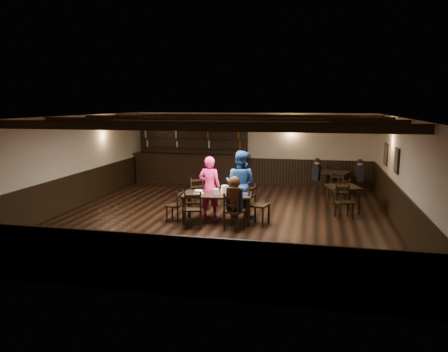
% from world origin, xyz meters
% --- Properties ---
extents(ground, '(10.00, 10.00, 0.00)m').
position_xyz_m(ground, '(0.00, 0.00, 0.00)').
color(ground, black).
rests_on(ground, ground).
extents(room_shell, '(9.02, 10.02, 2.71)m').
position_xyz_m(room_shell, '(0.01, 0.04, 1.75)').
color(room_shell, beige).
rests_on(room_shell, ground).
extents(dining_table, '(1.82, 1.06, 0.75)m').
position_xyz_m(dining_table, '(-0.01, -0.56, 0.68)').
color(dining_table, black).
rests_on(dining_table, ground).
extents(chair_near_left, '(0.54, 0.53, 0.94)m').
position_xyz_m(chair_near_left, '(-0.46, -1.28, 0.55)').
color(chair_near_left, black).
rests_on(chair_near_left, ground).
extents(chair_near_right, '(0.54, 0.52, 0.92)m').
position_xyz_m(chair_near_right, '(0.54, -1.24, 0.54)').
color(chair_near_right, black).
rests_on(chair_near_right, ground).
extents(chair_end_left, '(0.41, 0.42, 0.82)m').
position_xyz_m(chair_end_left, '(-1.05, -0.67, 0.48)').
color(chair_end_left, black).
rests_on(chair_end_left, ground).
extents(chair_end_right, '(0.55, 0.57, 1.00)m').
position_xyz_m(chair_end_right, '(0.99, -0.52, 0.58)').
color(chair_end_right, black).
rests_on(chair_end_right, ground).
extents(chair_far_pushed, '(0.60, 0.60, 0.94)m').
position_xyz_m(chair_far_pushed, '(-0.86, 0.68, 0.55)').
color(chair_far_pushed, black).
rests_on(chair_far_pushed, ground).
extents(woman_pink, '(0.63, 0.43, 1.65)m').
position_xyz_m(woman_pink, '(-0.34, -0.06, 0.83)').
color(woman_pink, '#FF2492').
rests_on(woman_pink, ground).
extents(man_blue, '(1.02, 0.88, 1.81)m').
position_xyz_m(man_blue, '(0.48, 0.09, 0.91)').
color(man_blue, navy).
rests_on(man_blue, ground).
extents(seated_person, '(0.37, 0.55, 0.90)m').
position_xyz_m(seated_person, '(0.56, -1.18, 0.87)').
color(seated_person, black).
rests_on(seated_person, ground).
extents(cake, '(0.26, 0.26, 0.08)m').
position_xyz_m(cake, '(-0.49, -0.61, 0.79)').
color(cake, white).
rests_on(cake, dining_table).
extents(plate_stack_a, '(0.15, 0.15, 0.15)m').
position_xyz_m(plate_stack_a, '(-0.03, -0.65, 0.83)').
color(plate_stack_a, white).
rests_on(plate_stack_a, dining_table).
extents(plate_stack_b, '(0.19, 0.19, 0.22)m').
position_xyz_m(plate_stack_b, '(0.18, -0.54, 0.86)').
color(plate_stack_b, white).
rests_on(plate_stack_b, dining_table).
extents(tea_light, '(0.05, 0.05, 0.06)m').
position_xyz_m(tea_light, '(-0.02, -0.50, 0.78)').
color(tea_light, '#A5A8AD').
rests_on(tea_light, dining_table).
extents(salt_shaker, '(0.03, 0.03, 0.08)m').
position_xyz_m(salt_shaker, '(0.32, -0.58, 0.79)').
color(salt_shaker, silver).
rests_on(salt_shaker, dining_table).
extents(pepper_shaker, '(0.04, 0.04, 0.09)m').
position_xyz_m(pepper_shaker, '(0.46, -0.56, 0.80)').
color(pepper_shaker, '#A5A8AD').
rests_on(pepper_shaker, dining_table).
extents(drink_glass, '(0.06, 0.06, 0.09)m').
position_xyz_m(drink_glass, '(0.29, -0.38, 0.80)').
color(drink_glass, silver).
rests_on(drink_glass, dining_table).
extents(menu_red, '(0.35, 0.29, 0.00)m').
position_xyz_m(menu_red, '(0.50, -0.63, 0.75)').
color(menu_red, maroon).
rests_on(menu_red, dining_table).
extents(menu_blue, '(0.35, 0.25, 0.00)m').
position_xyz_m(menu_blue, '(0.57, -0.38, 0.75)').
color(menu_blue, '#111656').
rests_on(menu_blue, dining_table).
extents(bar_counter, '(4.49, 0.70, 2.20)m').
position_xyz_m(bar_counter, '(-2.25, 4.72, 0.73)').
color(bar_counter, black).
rests_on(bar_counter, ground).
extents(back_table_a, '(1.05, 1.05, 0.75)m').
position_xyz_m(back_table_a, '(3.22, 1.18, 0.65)').
color(back_table_a, black).
rests_on(back_table_a, ground).
extents(back_table_b, '(1.12, 1.12, 0.75)m').
position_xyz_m(back_table_b, '(3.08, 3.85, 0.65)').
color(back_table_b, black).
rests_on(back_table_b, ground).
extents(bg_patron_left, '(0.32, 0.41, 0.76)m').
position_xyz_m(bg_patron_left, '(2.47, 3.69, 0.84)').
color(bg_patron_left, black).
rests_on(bg_patron_left, ground).
extents(bg_patron_right, '(0.27, 0.39, 0.74)m').
position_xyz_m(bg_patron_right, '(3.88, 3.85, 0.83)').
color(bg_patron_right, black).
rests_on(bg_patron_right, ground).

